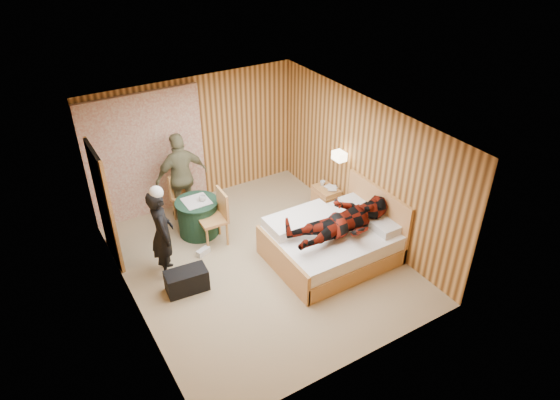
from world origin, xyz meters
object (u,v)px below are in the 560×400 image
chair_far (183,193)px  man_on_bed (344,215)px  wall_lamp (339,156)px  woman_standing (162,233)px  nightstand (326,199)px  chair_near (217,214)px  man_at_table (182,177)px  duffel_bag (187,281)px  round_table (198,217)px  bed (332,241)px

chair_far → man_on_bed: bearing=-80.8°
wall_lamp → woman_standing: woman_standing is taller
nightstand → chair_near: 2.25m
chair_far → man_at_table: bearing=21.0°
wall_lamp → chair_near: bearing=169.2°
woman_standing → man_on_bed: man_on_bed is taller
duffel_bag → chair_near: bearing=48.6°
duffel_bag → man_at_table: 2.23m
wall_lamp → nightstand: bearing=98.9°
man_at_table → nightstand: bearing=150.4°
chair_near → woman_standing: size_ratio=0.65×
nightstand → round_table: 2.49m
nightstand → round_table: bearing=166.6°
round_table → chair_near: bearing=-64.9°
bed → nightstand: bed is taller
chair_near → duffel_bag: bearing=-43.8°
round_table → woman_standing: bearing=-139.7°
woman_standing → man_at_table: bearing=-22.2°
round_table → man_at_table: size_ratio=0.45×
bed → nightstand: (0.76, 1.23, -0.05)m
round_table → duffel_bag: 1.55m
chair_far → man_on_bed: (1.72, -2.65, 0.43)m
duffel_bag → woman_standing: size_ratio=0.42×
duffel_bag → man_at_table: size_ratio=0.37×
wall_lamp → chair_far: wall_lamp is taller
chair_near → man_at_table: size_ratio=0.59×
woman_standing → chair_near: bearing=-62.8°
chair_near → wall_lamp: bearing=82.0°
round_table → woman_standing: 1.24m
duffel_bag → man_on_bed: (2.46, -0.70, 0.79)m
woman_standing → bed: bearing=-102.4°
round_table → chair_near: (0.20, -0.42, 0.24)m
nightstand → man_on_bed: man_on_bed is taller
duffel_bag → woman_standing: 0.84m
bed → man_on_bed: 0.70m
round_table → duffel_bag: round_table is taller
man_on_bed → nightstand: bearing=63.4°
wall_lamp → bed: (-0.80, -0.96, -0.99)m
wall_lamp → nightstand: size_ratio=0.50×
chair_near → woman_standing: 1.15m
bed → man_at_table: (-1.66, 2.46, 0.55)m
wall_lamp → man_on_bed: 1.45m
chair_far → man_on_bed: man_on_bed is taller
woman_standing → man_at_table: size_ratio=0.89×
round_table → man_on_bed: man_on_bed is taller
man_at_table → bed: bearing=121.3°
round_table → man_on_bed: bearing=-50.4°
wall_lamp → man_on_bed: (-0.77, -1.18, -0.33)m
chair_far → duffel_bag: bearing=-134.6°
chair_near → man_at_table: man_at_table is taller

